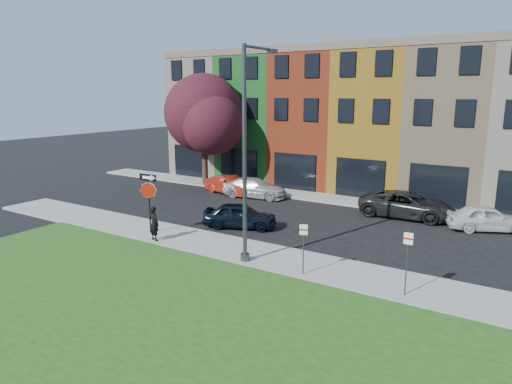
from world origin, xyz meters
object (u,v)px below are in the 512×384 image
Objects in this scene: man at (154,223)px; sedan_near at (240,215)px; stop_sign at (148,191)px; street_lamp at (247,156)px.

man is 0.40× the size of sedan_near.
man is at bearing -40.87° from stop_sign.
stop_sign is 6.78m from street_lamp.
street_lamp reaches higher than stop_sign.
stop_sign is at bearing 116.59° from sedan_near.
stop_sign is at bearing -23.89° from man.
man is 0.19× the size of street_lamp.
street_lamp is at bearing -163.67° from sedan_near.
sedan_near is at bearing -103.45° from man.
stop_sign is at bearing 176.23° from street_lamp.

